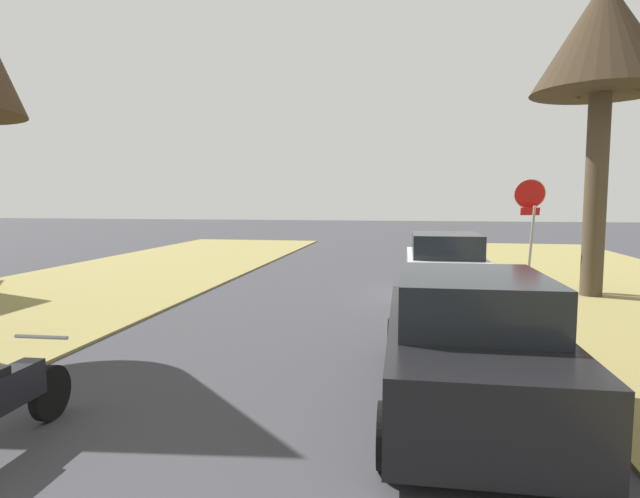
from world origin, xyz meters
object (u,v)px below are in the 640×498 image
parked_sedan_black (468,344)px  parked_sedan_white (445,267)px  stop_sign_far (530,210)px  street_tree_right_mid_b (603,43)px

parked_sedan_black → parked_sedan_white: size_ratio=1.00×
stop_sign_far → parked_sedan_white: bearing=-149.9°
stop_sign_far → parked_sedan_black: 8.79m
stop_sign_far → parked_sedan_black: bearing=-106.2°
parked_sedan_black → stop_sign_far: bearing=73.8°
parked_sedan_white → parked_sedan_black: bearing=-91.5°
parked_sedan_black → parked_sedan_white: bearing=88.5°
street_tree_right_mid_b → parked_sedan_black: (-3.73, -7.48, -5.36)m
street_tree_right_mid_b → parked_sedan_black: bearing=-116.5°
parked_sedan_black → parked_sedan_white: 7.04m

